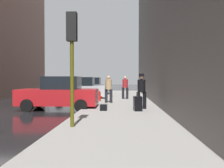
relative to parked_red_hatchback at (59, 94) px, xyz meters
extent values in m
cube|color=gray|center=(3.35, -1.70, -0.77)|extent=(4.00, 40.00, 0.15)
cube|color=#B2191E|center=(-0.05, 0.00, -0.16)|extent=(4.23, 1.91, 0.84)
cube|color=black|center=(0.15, 0.00, 0.59)|extent=(1.92, 1.60, 0.70)
cylinder|color=black|center=(-1.43, 0.90, -0.53)|extent=(0.64, 0.23, 0.64)
cylinder|color=black|center=(-1.40, -0.94, -0.53)|extent=(0.64, 0.23, 0.64)
cylinder|color=black|center=(1.30, 0.94, -0.53)|extent=(0.64, 0.23, 0.64)
cylinder|color=black|center=(1.33, -0.90, -0.53)|extent=(0.64, 0.23, 0.64)
cube|color=#B7BABF|center=(-0.05, 6.30, -0.16)|extent=(4.22, 1.88, 0.84)
cube|color=black|center=(0.15, 6.30, 0.59)|extent=(1.91, 1.58, 0.70)
cylinder|color=black|center=(-1.42, 7.21, -0.53)|extent=(0.64, 0.23, 0.64)
cylinder|color=black|center=(-1.40, 5.37, -0.53)|extent=(0.64, 0.23, 0.64)
cylinder|color=black|center=(1.31, 7.23, -0.53)|extent=(0.64, 0.23, 0.64)
cylinder|color=black|center=(1.33, 5.39, -0.53)|extent=(0.64, 0.23, 0.64)
cube|color=slate|center=(-0.05, 11.73, -0.16)|extent=(4.22, 1.88, 0.84)
cube|color=black|center=(0.15, 11.73, 0.59)|extent=(1.90, 1.58, 0.70)
cylinder|color=black|center=(-1.40, 12.66, -0.53)|extent=(0.64, 0.23, 0.64)
cylinder|color=black|center=(-1.42, 10.82, -0.53)|extent=(0.64, 0.23, 0.64)
cylinder|color=black|center=(1.33, 12.64, -0.53)|extent=(0.64, 0.23, 0.64)
cylinder|color=black|center=(1.31, 10.80, -0.53)|extent=(0.64, 0.23, 0.64)
cylinder|color=red|center=(1.80, 3.61, -0.42)|extent=(0.22, 0.22, 0.55)
sphere|color=red|center=(1.80, 3.61, -0.09)|extent=(0.20, 0.20, 0.20)
cylinder|color=red|center=(1.64, 3.61, -0.40)|extent=(0.10, 0.09, 0.09)
cylinder|color=red|center=(1.96, 3.61, -0.40)|extent=(0.10, 0.09, 0.09)
cylinder|color=#514C0F|center=(1.85, -5.48, 1.10)|extent=(0.12, 0.12, 3.60)
cube|color=black|center=(1.85, -5.48, 2.45)|extent=(0.32, 0.24, 0.90)
sphere|color=red|center=(1.85, -5.35, 2.73)|extent=(0.14, 0.14, 0.14)
sphere|color=yellow|center=(1.85, -5.35, 2.45)|extent=(0.14, 0.14, 0.14)
sphere|color=green|center=(1.85, -5.35, 2.17)|extent=(0.14, 0.14, 0.14)
cylinder|color=black|center=(4.22, -0.65, -0.27)|extent=(0.18, 0.18, 0.85)
cylinder|color=black|center=(4.54, -0.65, -0.27)|extent=(0.18, 0.18, 0.85)
cylinder|color=black|center=(4.38, -0.65, 0.46)|extent=(0.40, 0.40, 0.62)
sphere|color=tan|center=(4.38, -0.65, 0.89)|extent=(0.24, 0.24, 0.24)
cylinder|color=black|center=(4.38, -0.65, 0.96)|extent=(0.34, 0.34, 0.02)
cylinder|color=black|center=(4.38, -0.65, 1.02)|extent=(0.23, 0.23, 0.11)
cylinder|color=black|center=(2.37, 2.48, -0.27)|extent=(0.22, 0.22, 0.85)
cylinder|color=black|center=(2.68, 2.41, -0.27)|extent=(0.22, 0.22, 0.85)
cylinder|color=tan|center=(2.53, 2.44, 0.46)|extent=(0.48, 0.48, 0.62)
sphere|color=tan|center=(2.53, 2.44, 0.89)|extent=(0.24, 0.24, 0.24)
cylinder|color=black|center=(3.75, 5.48, -0.27)|extent=(0.21, 0.21, 0.85)
cylinder|color=black|center=(3.43, 5.55, -0.27)|extent=(0.21, 0.21, 0.85)
cylinder|color=#A51E23|center=(3.59, 5.52, 0.46)|extent=(0.47, 0.47, 0.62)
sphere|color=tan|center=(3.59, 5.52, 0.89)|extent=(0.24, 0.24, 0.24)
cube|color=black|center=(4.15, -1.42, -0.36)|extent=(0.41, 0.59, 0.68)
cylinder|color=#333333|center=(4.15, -1.42, 0.16)|extent=(0.02, 0.02, 0.36)
cube|color=black|center=(2.52, -1.37, -0.56)|extent=(0.32, 0.44, 0.28)
camera|label=1|loc=(3.48, -13.26, 0.83)|focal=40.00mm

